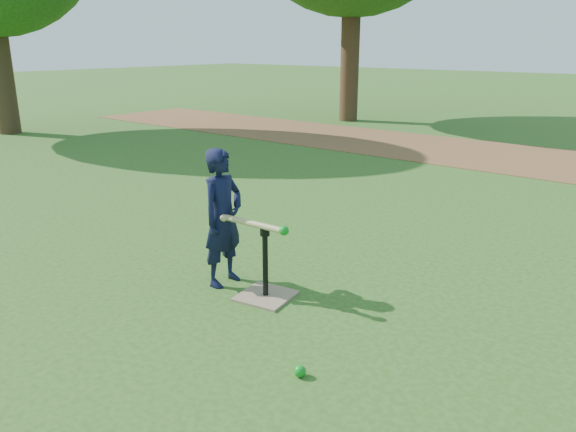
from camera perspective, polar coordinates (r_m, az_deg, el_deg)
The scene contains 6 objects.
ground at distance 4.60m, azimuth -0.06°, elevation -9.53°, with size 80.00×80.00×0.00m, color #285116.
dirt_strip at distance 11.18m, azimuth 25.15°, elevation 4.95°, with size 24.00×3.00×0.01m, color brown.
child at distance 4.91m, azimuth -6.63°, elevation -0.18°, with size 0.45×0.29×1.22m, color black.
wiffle_ball_ground at distance 3.76m, azimuth 1.22°, elevation -15.47°, with size 0.08×0.08×0.08m, color #0C8B1A.
batting_tee at distance 4.77m, azimuth -2.29°, elevation -7.03°, with size 0.50×0.50×0.61m.
swing_action at distance 4.62m, azimuth -3.31°, elevation -0.86°, with size 0.69×0.13×0.08m.
Camera 1 is at (2.60, -3.18, 2.07)m, focal length 35.00 mm.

